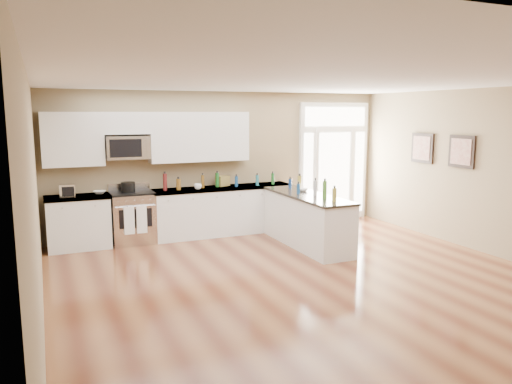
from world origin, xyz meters
TOP-DOWN VIEW (x-y plane):
  - ground at (0.00, 0.00)m, footprint 8.00×8.00m
  - room_shell at (0.00, 0.00)m, footprint 8.00×8.00m
  - back_cabinet_left at (-2.87, 3.69)m, footprint 1.10×0.66m
  - back_cabinet_right at (-0.16, 3.69)m, footprint 2.85×0.66m
  - peninsula_cabinet at (0.93, 2.24)m, footprint 0.69×2.32m
  - upper_cabinet_left at (-2.88, 3.83)m, footprint 1.04×0.33m
  - upper_cabinet_right at (-0.57, 3.83)m, footprint 1.94×0.33m
  - upper_cabinet_short at (-1.95, 3.83)m, footprint 0.82×0.33m
  - microwave at (-1.95, 3.80)m, footprint 0.78×0.41m
  - entry_door at (2.55, 3.95)m, footprint 1.70×0.10m
  - wall_art_near at (3.47, 2.20)m, footprint 0.05×0.58m
  - wall_art_far at (3.47, 1.20)m, footprint 0.05×0.58m
  - kitchen_range at (-1.92, 3.69)m, footprint 0.77×0.69m
  - stockpot at (-1.98, 3.72)m, footprint 0.33×0.33m
  - toaster_oven at (-3.02, 3.66)m, footprint 0.28×0.23m
  - cardboard_box at (-0.11, 3.82)m, footprint 0.29×0.26m
  - bowl_left at (-2.48, 3.79)m, footprint 0.29×0.29m
  - bowl_peninsula at (1.03, 2.57)m, footprint 0.19×0.19m
  - cup_counter at (-0.70, 3.56)m, footprint 0.15×0.15m
  - counter_bottles at (0.22, 2.95)m, footprint 2.39×2.42m

SIDE VIEW (x-z plane):
  - ground at x=0.00m, z-range 0.00..0.00m
  - peninsula_cabinet at x=0.93m, z-range -0.04..0.90m
  - back_cabinet_right at x=-0.16m, z-range -0.03..0.91m
  - back_cabinet_left at x=-2.87m, z-range -0.03..0.91m
  - kitchen_range at x=-1.92m, z-range -0.06..1.02m
  - bowl_peninsula at x=1.03m, z-range 0.94..0.99m
  - bowl_left at x=-2.48m, z-range 0.94..0.99m
  - cup_counter at x=-0.70m, z-range 0.94..1.05m
  - cardboard_box at x=-0.11m, z-range 0.94..1.14m
  - stockpot at x=-1.98m, z-range 0.95..1.15m
  - toaster_oven at x=-3.02m, z-range 0.94..1.16m
  - counter_bottles at x=0.22m, z-range 0.91..1.23m
  - entry_door at x=2.55m, z-range 0.00..2.60m
  - wall_art_near at x=3.47m, z-range 1.41..1.99m
  - wall_art_far at x=3.47m, z-range 1.41..1.99m
  - room_shell at x=0.00m, z-range -2.29..5.71m
  - microwave at x=-1.95m, z-range 1.55..1.97m
  - upper_cabinet_left at x=-2.88m, z-range 1.45..2.40m
  - upper_cabinet_right at x=-0.57m, z-range 1.45..2.40m
  - upper_cabinet_short at x=-1.95m, z-range 2.00..2.40m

